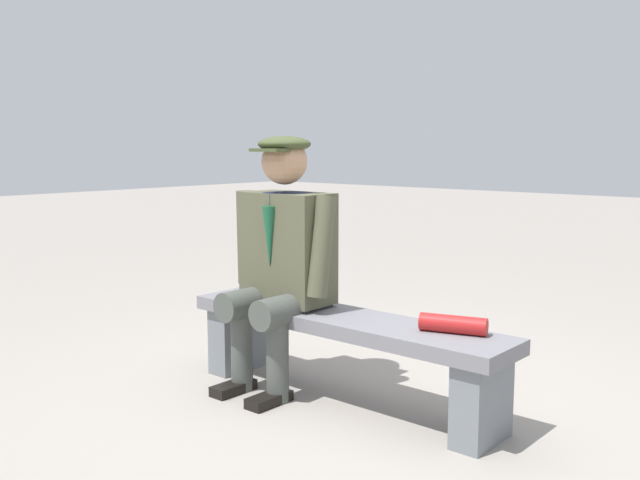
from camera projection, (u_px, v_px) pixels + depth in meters
ground_plane at (342, 401)px, 3.46m from camera, size 30.00×30.00×0.00m
bench at (343, 340)px, 3.42m from camera, size 1.73×0.36×0.43m
seated_man at (282, 253)px, 3.57m from camera, size 0.63×0.52×1.28m
rolled_magazine at (453, 324)px, 3.07m from camera, size 0.30×0.16×0.08m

